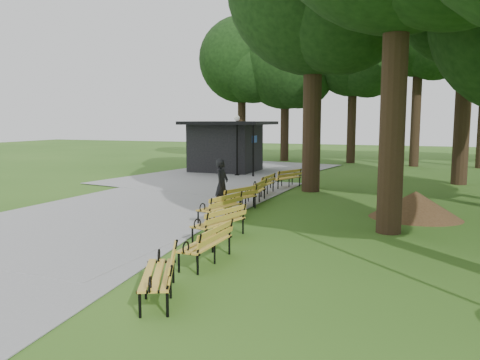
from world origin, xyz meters
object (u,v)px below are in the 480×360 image
at_px(person, 222,184).
at_px(bench_3, 220,207).
at_px(bench_0, 158,275).
at_px(bench_6, 262,185).
at_px(bench_1, 206,244).
at_px(bench_4, 236,198).
at_px(bench_7, 285,178).
at_px(bench_2, 219,223).
at_px(kiosk, 226,147).
at_px(lamp_post, 237,133).
at_px(bench_5, 254,191).
at_px(dirt_mound, 416,205).

relative_size(person, bench_3, 0.94).
height_order(bench_0, bench_6, same).
relative_size(bench_1, bench_4, 1.00).
bearing_deg(bench_6, bench_7, 173.18).
relative_size(bench_2, bench_6, 1.00).
relative_size(kiosk, bench_7, 2.59).
bearing_deg(lamp_post, bench_0, -73.11).
distance_m(lamp_post, bench_5, 9.06).
bearing_deg(bench_2, lamp_post, -146.21).
bearing_deg(bench_5, bench_4, -5.51).
xyz_separation_m(kiosk, bench_1, (6.86, -17.70, -1.10)).
bearing_deg(bench_5, bench_6, -175.19).
xyz_separation_m(bench_2, bench_5, (-0.96, 5.61, 0.00)).
bearing_deg(person, bench_3, -157.75).
bearing_deg(bench_4, bench_2, 33.79).
bearing_deg(dirt_mound, bench_5, 171.38).
relative_size(bench_3, bench_7, 1.00).
bearing_deg(bench_2, dirt_mound, 148.52).
bearing_deg(dirt_mound, bench_1, -122.09).
bearing_deg(bench_4, bench_7, -161.61).
bearing_deg(bench_4, dirt_mound, 117.59).
distance_m(person, bench_4, 0.79).
height_order(person, dirt_mound, person).
height_order(bench_3, bench_4, same).
xyz_separation_m(lamp_post, bench_4, (3.73, -9.76, -2.00)).
bearing_deg(bench_4, bench_5, -162.64).
xyz_separation_m(kiosk, bench_4, (5.25, -11.73, -1.10)).
distance_m(dirt_mound, bench_0, 10.03).
relative_size(bench_5, bench_6, 1.00).
bearing_deg(bench_0, kiosk, 173.83).
height_order(lamp_post, bench_0, lamp_post).
bearing_deg(person, dirt_mound, -82.91).
relative_size(dirt_mound, bench_0, 1.29).
relative_size(lamp_post, bench_2, 1.80).
bearing_deg(dirt_mound, bench_3, -155.64).
relative_size(bench_0, bench_7, 1.00).
bearing_deg(bench_2, bench_4, -150.69).
height_order(dirt_mound, bench_2, dirt_mound).
bearing_deg(bench_5, bench_7, 175.92).
xyz_separation_m(bench_1, bench_7, (-1.54, 12.23, 0.00)).
distance_m(bench_1, bench_7, 12.32).
bearing_deg(bench_1, bench_4, -163.57).
distance_m(person, bench_3, 2.13).
height_order(bench_4, bench_5, same).
distance_m(kiosk, bench_1, 19.02).
height_order(bench_0, bench_4, same).
distance_m(bench_1, bench_5, 7.90).
relative_size(lamp_post, bench_5, 1.80).
bearing_deg(bench_1, bench_2, -162.92).
xyz_separation_m(bench_0, bench_5, (-1.68, 10.01, 0.00)).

